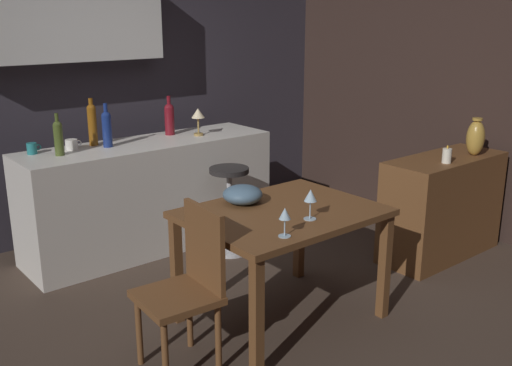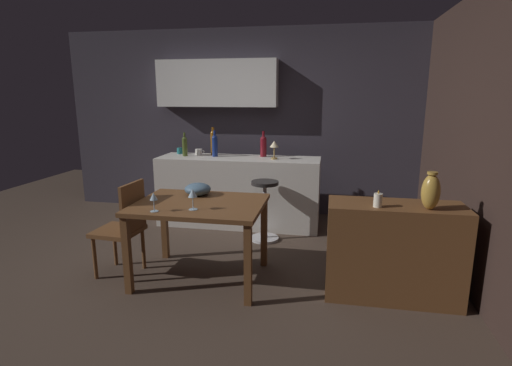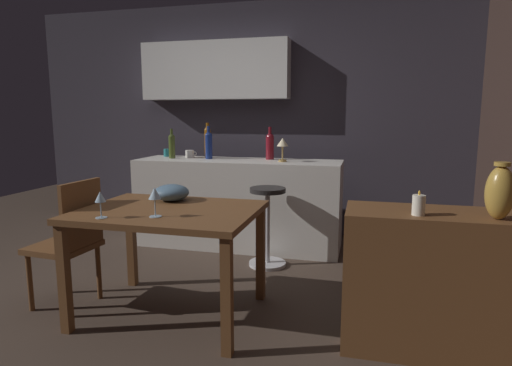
{
  "view_description": "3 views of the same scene",
  "coord_description": "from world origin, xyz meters",
  "px_view_note": "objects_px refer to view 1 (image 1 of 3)",
  "views": [
    {
      "loc": [
        -2.15,
        -2.75,
        1.9
      ],
      "look_at": [
        0.41,
        0.37,
        0.73
      ],
      "focal_mm": 41.02,
      "sensor_mm": 36.0,
      "label": 1
    },
    {
      "loc": [
        1.28,
        -3.52,
        1.7
      ],
      "look_at": [
        0.58,
        0.2,
        0.85
      ],
      "focal_mm": 27.66,
      "sensor_mm": 36.0,
      "label": 2
    },
    {
      "loc": [
        1.39,
        -2.77,
        1.36
      ],
      "look_at": [
        0.63,
        0.21,
        0.87
      ],
      "focal_mm": 30.08,
      "sensor_mm": 36.0,
      "label": 3
    }
  ],
  "objects_px": {
    "counter_lamp": "(198,116)",
    "fruit_bowl": "(243,195)",
    "vase_brass": "(476,138)",
    "chair_near_window": "(188,284)",
    "wine_glass_left": "(285,215)",
    "cup_teal": "(32,148)",
    "wine_glass_right": "(310,197)",
    "wine_bottle_olive": "(58,136)",
    "pillar_candle_tall": "(447,156)",
    "cup_white": "(72,144)",
    "wine_bottle_cobalt": "(107,127)",
    "wine_bottle_ruby": "(169,118)",
    "bar_stool": "(230,207)",
    "wine_bottle_amber": "(92,123)",
    "dining_table": "(282,224)",
    "sideboard_cabinet": "(442,207)"
  },
  "relations": [
    {
      "from": "sideboard_cabinet",
      "to": "dining_table",
      "type": "bearing_deg",
      "value": 178.96
    },
    {
      "from": "wine_bottle_olive",
      "to": "pillar_candle_tall",
      "type": "bearing_deg",
      "value": -37.69
    },
    {
      "from": "fruit_bowl",
      "to": "wine_bottle_olive",
      "type": "relative_size",
      "value": 0.81
    },
    {
      "from": "sideboard_cabinet",
      "to": "wine_glass_right",
      "type": "relative_size",
      "value": 6.02
    },
    {
      "from": "bar_stool",
      "to": "fruit_bowl",
      "type": "distance_m",
      "value": 1.08
    },
    {
      "from": "fruit_bowl",
      "to": "pillar_candle_tall",
      "type": "relative_size",
      "value": 1.86
    },
    {
      "from": "cup_teal",
      "to": "wine_glass_left",
      "type": "bearing_deg",
      "value": -74.31
    },
    {
      "from": "wine_glass_right",
      "to": "wine_bottle_olive",
      "type": "distance_m",
      "value": 2.01
    },
    {
      "from": "wine_glass_left",
      "to": "cup_teal",
      "type": "xyz_separation_m",
      "value": [
        -0.6,
        2.13,
        0.08
      ]
    },
    {
      "from": "pillar_candle_tall",
      "to": "cup_white",
      "type": "bearing_deg",
      "value": 138.41
    },
    {
      "from": "chair_near_window",
      "to": "pillar_candle_tall",
      "type": "bearing_deg",
      "value": -2.05
    },
    {
      "from": "wine_glass_left",
      "to": "pillar_candle_tall",
      "type": "xyz_separation_m",
      "value": [
        1.82,
        0.2,
        0.01
      ]
    },
    {
      "from": "bar_stool",
      "to": "counter_lamp",
      "type": "distance_m",
      "value": 0.84
    },
    {
      "from": "wine_glass_left",
      "to": "wine_bottle_cobalt",
      "type": "xyz_separation_m",
      "value": [
        -0.06,
        2.0,
        0.19
      ]
    },
    {
      "from": "wine_glass_right",
      "to": "wine_bottle_olive",
      "type": "bearing_deg",
      "value": 112.34
    },
    {
      "from": "sideboard_cabinet",
      "to": "wine_glass_right",
      "type": "height_order",
      "value": "wine_glass_right"
    },
    {
      "from": "chair_near_window",
      "to": "wine_bottle_amber",
      "type": "xyz_separation_m",
      "value": [
        0.33,
        1.85,
        0.59
      ]
    },
    {
      "from": "wine_glass_right",
      "to": "wine_bottle_cobalt",
      "type": "bearing_deg",
      "value": 100.77
    },
    {
      "from": "wine_bottle_ruby",
      "to": "bar_stool",
      "type": "bearing_deg",
      "value": -78.89
    },
    {
      "from": "bar_stool",
      "to": "cup_teal",
      "type": "height_order",
      "value": "cup_teal"
    },
    {
      "from": "wine_bottle_amber",
      "to": "cup_white",
      "type": "relative_size",
      "value": 2.93
    },
    {
      "from": "bar_stool",
      "to": "vase_brass",
      "type": "bearing_deg",
      "value": -39.32
    },
    {
      "from": "sideboard_cabinet",
      "to": "wine_bottle_ruby",
      "type": "relative_size",
      "value": 3.29
    },
    {
      "from": "vase_brass",
      "to": "wine_bottle_ruby",
      "type": "bearing_deg",
      "value": 130.73
    },
    {
      "from": "wine_glass_right",
      "to": "cup_white",
      "type": "relative_size",
      "value": 1.43
    },
    {
      "from": "cup_white",
      "to": "counter_lamp",
      "type": "height_order",
      "value": "counter_lamp"
    },
    {
      "from": "vase_brass",
      "to": "chair_near_window",
      "type": "bearing_deg",
      "value": 178.36
    },
    {
      "from": "chair_near_window",
      "to": "wine_bottle_olive",
      "type": "xyz_separation_m",
      "value": [
        -0.01,
        1.68,
        0.55
      ]
    },
    {
      "from": "bar_stool",
      "to": "wine_bottle_amber",
      "type": "xyz_separation_m",
      "value": [
        -0.82,
        0.69,
        0.7
      ]
    },
    {
      "from": "wine_bottle_cobalt",
      "to": "cup_teal",
      "type": "height_order",
      "value": "wine_bottle_cobalt"
    },
    {
      "from": "wine_glass_left",
      "to": "wine_bottle_olive",
      "type": "height_order",
      "value": "wine_bottle_olive"
    },
    {
      "from": "pillar_candle_tall",
      "to": "vase_brass",
      "type": "distance_m",
      "value": 0.4
    },
    {
      "from": "wine_bottle_amber",
      "to": "wine_bottle_olive",
      "type": "bearing_deg",
      "value": -153.87
    },
    {
      "from": "fruit_bowl",
      "to": "wine_bottle_olive",
      "type": "xyz_separation_m",
      "value": [
        -0.64,
        1.36,
        0.24
      ]
    },
    {
      "from": "bar_stool",
      "to": "wine_bottle_cobalt",
      "type": "bearing_deg",
      "value": 143.64
    },
    {
      "from": "wine_bottle_olive",
      "to": "wine_bottle_ruby",
      "type": "bearing_deg",
      "value": 8.17
    },
    {
      "from": "wine_bottle_ruby",
      "to": "wine_glass_right",
      "type": "bearing_deg",
      "value": -97.71
    },
    {
      "from": "counter_lamp",
      "to": "vase_brass",
      "type": "distance_m",
      "value": 2.26
    },
    {
      "from": "chair_near_window",
      "to": "pillar_candle_tall",
      "type": "xyz_separation_m",
      "value": [
        2.27,
        -0.08,
        0.39
      ]
    },
    {
      "from": "wine_glass_right",
      "to": "fruit_bowl",
      "type": "relative_size",
      "value": 0.72
    },
    {
      "from": "wine_bottle_olive",
      "to": "cup_teal",
      "type": "relative_size",
      "value": 2.91
    },
    {
      "from": "dining_table",
      "to": "fruit_bowl",
      "type": "relative_size",
      "value": 4.57
    },
    {
      "from": "bar_stool",
      "to": "wine_bottle_olive",
      "type": "bearing_deg",
      "value": 155.83
    },
    {
      "from": "cup_white",
      "to": "wine_bottle_amber",
      "type": "bearing_deg",
      "value": 10.34
    },
    {
      "from": "wine_bottle_olive",
      "to": "counter_lamp",
      "type": "distance_m",
      "value": 1.2
    },
    {
      "from": "wine_bottle_cobalt",
      "to": "counter_lamp",
      "type": "height_order",
      "value": "wine_bottle_cobalt"
    },
    {
      "from": "wine_bottle_olive",
      "to": "counter_lamp",
      "type": "relative_size",
      "value": 1.34
    },
    {
      "from": "chair_near_window",
      "to": "wine_bottle_olive",
      "type": "height_order",
      "value": "wine_bottle_olive"
    },
    {
      "from": "dining_table",
      "to": "cup_white",
      "type": "distance_m",
      "value": 1.88
    },
    {
      "from": "counter_lamp",
      "to": "fruit_bowl",
      "type": "bearing_deg",
      "value": -113.01
    }
  ]
}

